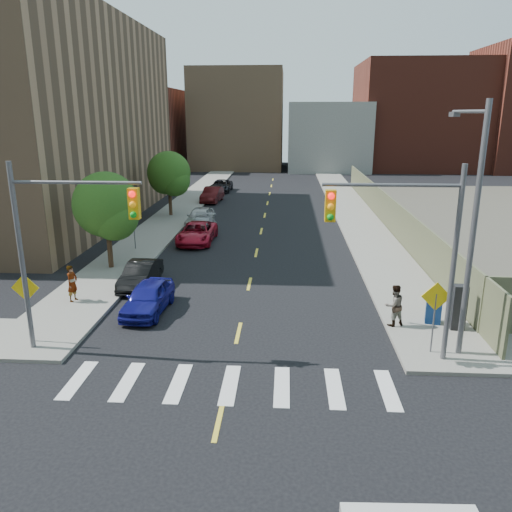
# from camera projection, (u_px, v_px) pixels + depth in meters

# --- Properties ---
(ground) EXTENTS (160.00, 160.00, 0.00)m
(ground) POSITION_uv_depth(u_px,v_px,m) (208.00, 469.00, 12.46)
(ground) COLOR black
(ground) RESTS_ON ground
(sidewalk_nw) EXTENTS (3.50, 73.00, 0.15)m
(sidewalk_nw) POSITION_uv_depth(u_px,v_px,m) (196.00, 196.00, 52.70)
(sidewalk_nw) COLOR gray
(sidewalk_nw) RESTS_ON ground
(sidewalk_ne) EXTENTS (3.50, 73.00, 0.15)m
(sidewalk_ne) POSITION_uv_depth(u_px,v_px,m) (343.00, 197.00, 51.79)
(sidewalk_ne) COLOR gray
(sidewalk_ne) RESTS_ON ground
(fence_north) EXTENTS (0.12, 44.00, 2.50)m
(fence_north) POSITION_uv_depth(u_px,v_px,m) (387.00, 211.00, 38.41)
(fence_north) COLOR #5E5E42
(fence_north) RESTS_ON ground
(bg_bldg_west) EXTENTS (14.00, 18.00, 12.00)m
(bg_bldg_west) POSITION_uv_depth(u_px,v_px,m) (137.00, 129.00, 79.23)
(bg_bldg_west) COLOR #592319
(bg_bldg_west) RESTS_ON ground
(bg_bldg_midwest) EXTENTS (14.00, 16.00, 15.00)m
(bg_bldg_midwest) POSITION_uv_depth(u_px,v_px,m) (239.00, 119.00, 79.79)
(bg_bldg_midwest) COLOR #8C6B4C
(bg_bldg_midwest) RESTS_ON ground
(bg_bldg_center) EXTENTS (12.00, 16.00, 10.00)m
(bg_bldg_center) POSITION_uv_depth(u_px,v_px,m) (327.00, 136.00, 77.74)
(bg_bldg_center) COLOR gray
(bg_bldg_center) RESTS_ON ground
(bg_bldg_east) EXTENTS (18.00, 18.00, 16.00)m
(bg_bldg_east) POSITION_uv_depth(u_px,v_px,m) (417.00, 116.00, 78.01)
(bg_bldg_east) COLOR #592319
(bg_bldg_east) RESTS_ON ground
(signal_nw) EXTENTS (4.59, 0.30, 7.00)m
(signal_nw) POSITION_uv_depth(u_px,v_px,m) (60.00, 233.00, 17.32)
(signal_nw) COLOR #59595E
(signal_nw) RESTS_ON ground
(signal_ne) EXTENTS (4.59, 0.30, 7.00)m
(signal_ne) POSITION_uv_depth(u_px,v_px,m) (410.00, 238.00, 16.61)
(signal_ne) COLOR #59595E
(signal_ne) RESTS_ON ground
(streetlight_ne) EXTENTS (0.25, 3.70, 9.00)m
(streetlight_ne) POSITION_uv_depth(u_px,v_px,m) (471.00, 214.00, 17.15)
(streetlight_ne) COLOR #59595E
(streetlight_ne) RESTS_ON ground
(warn_sign_nw) EXTENTS (1.06, 0.06, 2.83)m
(warn_sign_nw) POSITION_uv_depth(u_px,v_px,m) (26.00, 295.00, 18.60)
(warn_sign_nw) COLOR #59595E
(warn_sign_nw) RESTS_ON ground
(warn_sign_ne) EXTENTS (1.06, 0.06, 2.83)m
(warn_sign_ne) POSITION_uv_depth(u_px,v_px,m) (435.00, 305.00, 17.72)
(warn_sign_ne) COLOR #59595E
(warn_sign_ne) RESTS_ON ground
(warn_sign_midwest) EXTENTS (1.06, 0.06, 2.83)m
(warn_sign_midwest) POSITION_uv_depth(u_px,v_px,m) (134.00, 220.00, 31.55)
(warn_sign_midwest) COLOR #59595E
(warn_sign_midwest) RESTS_ON ground
(tree_west_near) EXTENTS (3.66, 3.64, 5.52)m
(tree_west_near) POSITION_uv_depth(u_px,v_px,m) (107.00, 209.00, 27.36)
(tree_west_near) COLOR #332114
(tree_west_near) RESTS_ON ground
(tree_west_far) EXTENTS (3.66, 3.64, 5.52)m
(tree_west_far) POSITION_uv_depth(u_px,v_px,m) (169.00, 176.00, 41.74)
(tree_west_far) COLOR #332114
(tree_west_far) RESTS_ON ground
(parked_car_blue) EXTENTS (1.82, 4.10, 1.37)m
(parked_car_blue) POSITION_uv_depth(u_px,v_px,m) (148.00, 297.00, 22.08)
(parked_car_blue) COLOR navy
(parked_car_blue) RESTS_ON ground
(parked_car_black) EXTENTS (1.46, 3.93, 1.28)m
(parked_car_black) POSITION_uv_depth(u_px,v_px,m) (140.00, 275.00, 25.33)
(parked_car_black) COLOR black
(parked_car_black) RESTS_ON ground
(parked_car_red) EXTENTS (2.34, 4.94, 1.36)m
(parked_car_red) POSITION_uv_depth(u_px,v_px,m) (197.00, 233.00, 33.95)
(parked_car_red) COLOR #A51025
(parked_car_red) RESTS_ON ground
(parked_car_silver) EXTENTS (1.89, 4.49, 1.30)m
(parked_car_silver) POSITION_uv_depth(u_px,v_px,m) (202.00, 227.00, 35.90)
(parked_car_silver) COLOR #979A9E
(parked_car_silver) RESTS_ON ground
(parked_car_white) EXTENTS (2.00, 4.47, 1.49)m
(parked_car_white) POSITION_uv_depth(u_px,v_px,m) (200.00, 217.00, 38.76)
(parked_car_white) COLOR #B3B3B3
(parked_car_white) RESTS_ON ground
(parked_car_maroon) EXTENTS (1.90, 4.58, 1.47)m
(parked_car_maroon) POSITION_uv_depth(u_px,v_px,m) (212.00, 195.00, 49.36)
(parked_car_maroon) COLOR #3C0C0E
(parked_car_maroon) RESTS_ON ground
(parked_car_grey) EXTENTS (2.30, 4.76, 1.30)m
(parked_car_grey) POSITION_uv_depth(u_px,v_px,m) (221.00, 186.00, 55.96)
(parked_car_grey) COLOR black
(parked_car_grey) RESTS_ON ground
(mailbox) EXTENTS (0.70, 0.60, 1.50)m
(mailbox) POSITION_uv_depth(u_px,v_px,m) (434.00, 306.00, 20.56)
(mailbox) COLOR navy
(mailbox) RESTS_ON sidewalk_ne
(payphone) EXTENTS (0.56, 0.47, 1.85)m
(payphone) POSITION_uv_depth(u_px,v_px,m) (459.00, 307.00, 19.93)
(payphone) COLOR black
(payphone) RESTS_ON sidewalk_ne
(pedestrian_west) EXTENTS (0.54, 0.70, 1.71)m
(pedestrian_west) POSITION_uv_depth(u_px,v_px,m) (72.00, 283.00, 22.93)
(pedestrian_west) COLOR gray
(pedestrian_west) RESTS_ON sidewalk_nw
(pedestrian_east) EXTENTS (1.03, 0.93, 1.74)m
(pedestrian_east) POSITION_uv_depth(u_px,v_px,m) (394.00, 305.00, 20.28)
(pedestrian_east) COLOR gray
(pedestrian_east) RESTS_ON sidewalk_ne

